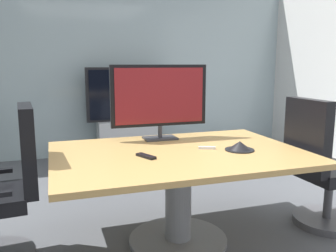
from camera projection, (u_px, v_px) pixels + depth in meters
wall_back_glass_partition at (105, 63)px, 5.28m from camera, size 5.93×0.10×2.74m
conference_table at (178, 174)px, 2.69m from camera, size 1.84×1.28×0.72m
office_chair_left at (4, 199)px, 2.44m from camera, size 0.61×0.59×1.09m
office_chair_right at (321, 174)px, 2.98m from camera, size 0.60×0.58×1.09m
tv_monitor at (160, 98)px, 3.04m from camera, size 0.84×0.18×0.64m
wall_display_unit at (129, 128)px, 5.19m from camera, size 1.20×0.36×1.31m
conference_phone at (240, 146)px, 2.69m from camera, size 0.22×0.22×0.07m
remote_control at (146, 156)px, 2.49m from camera, size 0.12×0.18×0.02m
whiteboard_marker at (207, 148)px, 2.73m from camera, size 0.13×0.07×0.02m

